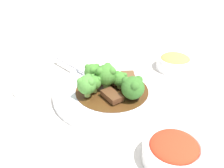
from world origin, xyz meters
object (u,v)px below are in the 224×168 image
object	(u,v)px
main_plate	(112,92)
serving_spoon	(89,74)
beef_strip_0	(113,96)
beef_strip_1	(113,78)
broccoli_floret_2	(107,74)
broccoli_floret_3	(120,79)
side_bowl_appetizer	(175,62)
beef_strip_2	(130,84)
beef_strip_3	(128,77)
broccoli_floret_4	(93,72)
broccoli_floret_1	(133,87)
broccoli_floret_0	(94,82)
side_bowl_kimchi	(174,151)
broccoli_floret_5	(87,84)
sauce_dish	(26,90)

from	to	relation	value
main_plate	serving_spoon	bearing A→B (deg)	135.57
main_plate	beef_strip_0	size ratio (longest dim) A/B	4.81
beef_strip_1	broccoli_floret_2	xyz separation A→B (m)	(-0.01, -0.04, 0.03)
broccoli_floret_3	serving_spoon	size ratio (longest dim) A/B	0.28
serving_spoon	side_bowl_appetizer	world-z (taller)	side_bowl_appetizer
beef_strip_1	beef_strip_2	bearing A→B (deg)	-37.62
beef_strip_3	broccoli_floret_4	xyz separation A→B (m)	(-0.09, -0.02, 0.03)
broccoli_floret_1	broccoli_floret_0	bearing A→B (deg)	164.97
beef_strip_2	broccoli_floret_2	xyz separation A→B (m)	(-0.06, -0.00, 0.03)
broccoli_floret_2	broccoli_floret_3	bearing A→B (deg)	-5.35
beef_strip_2	broccoli_floret_2	size ratio (longest dim) A/B	0.79
side_bowl_kimchi	broccoli_floret_5	bearing A→B (deg)	133.80
broccoli_floret_4	side_bowl_kimchi	size ratio (longest dim) A/B	0.48
serving_spoon	sauce_dish	size ratio (longest dim) A/B	2.40
broccoli_floret_5	serving_spoon	xyz separation A→B (m)	(-0.00, 0.09, -0.03)
beef_strip_2	broccoli_floret_1	size ratio (longest dim) A/B	0.89
broccoli_floret_5	side_bowl_kimchi	distance (m)	0.25
beef_strip_0	broccoli_floret_0	xyz separation A→B (m)	(-0.05, 0.03, 0.02)
sauce_dish	side_bowl_kimchi	bearing A→B (deg)	-33.71
broccoli_floret_3	side_bowl_kimchi	bearing A→B (deg)	-66.37
side_bowl_appetizer	serving_spoon	bearing A→B (deg)	-160.53
beef_strip_1	broccoli_floret_1	world-z (taller)	broccoli_floret_1
broccoli_floret_5	side_bowl_appetizer	xyz separation A→B (m)	(0.24, 0.18, -0.03)
beef_strip_0	side_bowl_appetizer	bearing A→B (deg)	46.36
beef_strip_3	broccoli_floret_0	bearing A→B (deg)	-141.78
side_bowl_kimchi	side_bowl_appetizer	xyz separation A→B (m)	(0.07, 0.36, -0.00)
beef_strip_1	beef_strip_0	bearing A→B (deg)	-88.23
beef_strip_1	side_bowl_appetizer	size ratio (longest dim) A/B	0.61
broccoli_floret_1	broccoli_floret_5	world-z (taller)	broccoli_floret_1
beef_strip_0	sauce_dish	size ratio (longest dim) A/B	0.93
main_plate	side_bowl_appetizer	size ratio (longest dim) A/B	2.77
beef_strip_0	broccoli_floret_4	xyz separation A→B (m)	(-0.05, 0.07, 0.03)
broccoli_floret_4	broccoli_floret_3	bearing A→B (deg)	-17.92
broccoli_floret_0	broccoli_floret_2	world-z (taller)	broccoli_floret_2
beef_strip_0	broccoli_floret_1	distance (m)	0.05
beef_strip_2	broccoli_floret_5	world-z (taller)	broccoli_floret_5
broccoli_floret_4	broccoli_floret_5	world-z (taller)	same
beef_strip_0	broccoli_floret_5	bearing A→B (deg)	173.05
broccoli_floret_2	side_bowl_appetizer	distance (m)	0.25
beef_strip_3	sauce_dish	distance (m)	0.27
broccoli_floret_5	side_bowl_appetizer	distance (m)	0.31
broccoli_floret_5	sauce_dish	size ratio (longest dim) A/B	0.81
broccoli_floret_0	broccoli_floret_4	distance (m)	0.04
main_plate	beef_strip_3	bearing A→B (deg)	51.64
broccoli_floret_5	sauce_dish	bearing A→B (deg)	164.91
beef_strip_3	main_plate	bearing A→B (deg)	-128.36
serving_spoon	sauce_dish	bearing A→B (deg)	-162.62
broccoli_floret_4	broccoli_floret_5	distance (m)	0.06
beef_strip_2	broccoli_floret_5	distance (m)	0.12
broccoli_floret_3	beef_strip_3	bearing A→B (deg)	63.95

